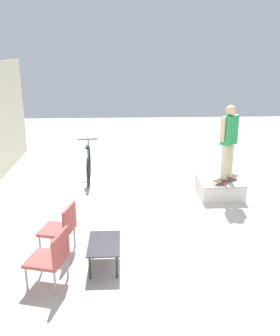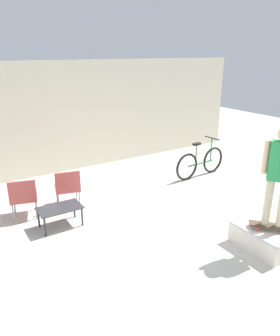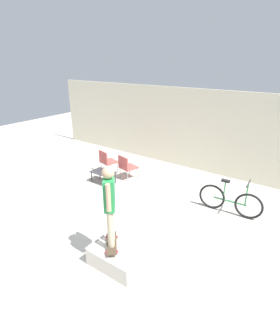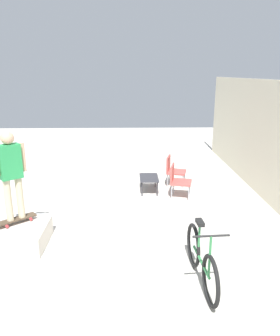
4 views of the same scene
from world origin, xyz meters
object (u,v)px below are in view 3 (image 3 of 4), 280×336
(skateboard_on_ramp, at_px, (112,243))
(coffee_table, at_px, (103,173))
(patio_chair_left, at_px, (107,160))
(bicycle, at_px, (230,201))
(person_skater, at_px, (110,200))
(patio_chair_right, at_px, (127,166))
(skate_ramp_box, at_px, (121,254))

(skateboard_on_ramp, height_order, coffee_table, skateboard_on_ramp)
(patio_chair_left, bearing_deg, bicycle, -166.73)
(person_skater, distance_m, patio_chair_left, 4.80)
(skateboard_on_ramp, relative_size, patio_chair_left, 0.81)
(person_skater, bearing_deg, bicycle, 118.73)
(patio_chair_left, height_order, bicycle, bicycle)
(coffee_table, bearing_deg, bicycle, 8.08)
(person_skater, height_order, coffee_table, person_skater)
(patio_chair_left, relative_size, bicycle, 0.50)
(patio_chair_right, relative_size, bicycle, 0.50)
(patio_chair_right, bearing_deg, coffee_table, 72.75)
(patio_chair_left, bearing_deg, coffee_table, 138.68)
(bicycle, bearing_deg, coffee_table, -175.36)
(skate_ramp_box, distance_m, patio_chair_left, 4.75)
(person_skater, xyz_separation_m, coffee_table, (-2.74, 2.69, -1.12))
(coffee_table, relative_size, patio_chair_right, 0.96)
(bicycle, bearing_deg, person_skater, -116.43)
(coffee_table, distance_m, patio_chair_right, 0.87)
(coffee_table, bearing_deg, patio_chair_left, 123.59)
(skateboard_on_ramp, bearing_deg, patio_chair_left, -177.61)
(skateboard_on_ramp, bearing_deg, bicycle, 116.09)
(skate_ramp_box, bearing_deg, person_skater, -147.79)
(person_skater, xyz_separation_m, patio_chair_left, (-3.22, 3.42, -0.98))
(bicycle, bearing_deg, patio_chair_left, 174.74)
(skate_ramp_box, xyz_separation_m, bicycle, (1.23, 3.17, 0.20))
(skate_ramp_box, xyz_separation_m, patio_chair_left, (-3.38, 3.32, 0.29))
(coffee_table, relative_size, bicycle, 0.48)
(patio_chair_left, xyz_separation_m, bicycle, (4.61, -0.15, -0.09))
(skateboard_on_ramp, relative_size, patio_chair_right, 0.81)
(skateboard_on_ramp, distance_m, coffee_table, 3.84)
(bicycle, bearing_deg, skate_ramp_box, -114.66)
(coffee_table, bearing_deg, skate_ramp_box, -41.83)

